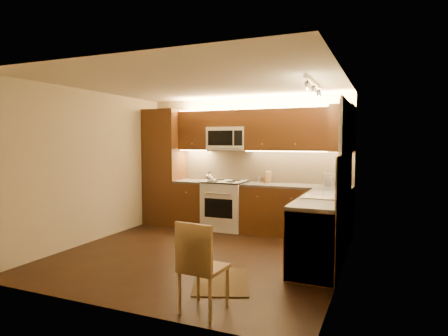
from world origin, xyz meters
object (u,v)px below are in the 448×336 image
at_px(sink, 324,190).
at_px(kettle, 210,176).
at_px(knife_block, 268,177).
at_px(microwave, 228,139).
at_px(dining_chair, 204,266).
at_px(soap_bottle, 343,184).
at_px(toaster_oven, 334,180).
at_px(stove, 225,205).

xyz_separation_m(sink, kettle, (-2.22, 0.90, 0.04)).
height_order(sink, knife_block, knife_block).
distance_m(sink, kettle, 2.40).
distance_m(microwave, kettle, 0.82).
xyz_separation_m(microwave, sink, (2.00, -1.26, -0.74)).
bearing_deg(dining_chair, knife_block, 101.38).
relative_size(sink, soap_bottle, 4.32).
xyz_separation_m(sink, dining_chair, (-0.82, -2.22, -0.52)).
bearing_deg(toaster_oven, knife_block, 158.94).
xyz_separation_m(microwave, kettle, (-0.22, -0.36, -0.70)).
distance_m(stove, soap_bottle, 2.30).
height_order(sink, dining_chair, sink).
bearing_deg(stove, sink, -29.36).
distance_m(stove, microwave, 1.27).
height_order(stove, dining_chair, stove).
bearing_deg(knife_block, toaster_oven, -18.37).
height_order(knife_block, soap_bottle, knife_block).
relative_size(stove, microwave, 1.21).
xyz_separation_m(kettle, dining_chair, (1.40, -3.12, -0.56)).
bearing_deg(microwave, toaster_oven, -1.67).
bearing_deg(soap_bottle, toaster_oven, 117.95).
bearing_deg(microwave, sink, -32.21).
xyz_separation_m(stove, knife_block, (0.80, 0.16, 0.55)).
distance_m(sink, dining_chair, 2.43).
height_order(stove, kettle, kettle).
bearing_deg(knife_block, sink, -61.14).
distance_m(kettle, dining_chair, 3.47).
bearing_deg(stove, toaster_oven, 2.24).
xyz_separation_m(knife_block, soap_bottle, (1.39, -0.63, -0.01)).
height_order(toaster_oven, soap_bottle, toaster_oven).
bearing_deg(kettle, stove, 44.97).
distance_m(stove, kettle, 0.64).
bearing_deg(soap_bottle, dining_chair, -102.33).
bearing_deg(sink, kettle, 157.97).
xyz_separation_m(stove, dining_chair, (1.18, -3.35, -0.01)).
height_order(microwave, knife_block, microwave).
height_order(microwave, dining_chair, microwave).
height_order(sink, kettle, kettle).
xyz_separation_m(sink, knife_block, (-1.20, 1.29, 0.03)).
xyz_separation_m(kettle, soap_bottle, (2.41, -0.24, -0.02)).
bearing_deg(dining_chair, microwave, 113.84).
relative_size(kettle, soap_bottle, 0.97).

